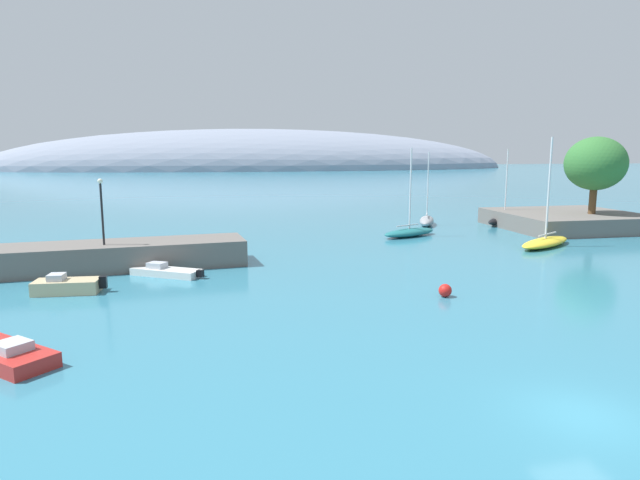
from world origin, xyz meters
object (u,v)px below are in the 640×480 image
Objects in this scene: sailboat_yellow_near_shore at (545,241)px; sailboat_black_end_of_line at (504,220)px; motorboat_white_alongside_breakwater at (166,271)px; harbor_lamp_post at (102,205)px; tree_clump_shore at (596,164)px; mooring_buoy_red at (445,290)px; sailboat_grey_outer_mooring at (427,220)px; motorboat_sand_outer at (67,286)px; sailboat_teal_mid_mooring at (409,232)px; motorboat_red_foreground at (3,354)px.

sailboat_black_end_of_line is (4.18, 14.42, 0.10)m from sailboat_yellow_near_shore.
sailboat_yellow_near_shore reaches higher than sailboat_black_end_of_line.
harbor_lamp_post is (-4.45, 2.38, 4.60)m from motorboat_white_alongside_breakwater.
tree_clump_shore is 36.69m from mooring_buoy_red.
sailboat_yellow_near_shore is 12.47× the size of mooring_buoy_red.
sailboat_black_end_of_line is (9.21, -1.49, 0.01)m from sailboat_grey_outer_mooring.
tree_clump_shore is 47.32m from motorboat_white_alongside_breakwater.
motorboat_sand_outer is 0.91× the size of harbor_lamp_post.
sailboat_black_end_of_line is at bearing -74.44° from sailboat_grey_outer_mooring.
sailboat_black_end_of_line is 1.85× the size of harbor_lamp_post.
sailboat_teal_mid_mooring is 26.95m from motorboat_white_alongside_breakwater.
sailboat_yellow_near_shore is (-11.28, -8.49, -6.83)m from tree_clump_shore.
sailboat_yellow_near_shore is 13.06m from sailboat_teal_mid_mooring.
harbor_lamp_post is at bearing 129.88° from motorboat_red_foreground.
tree_clump_shore is at bearing 12.89° from harbor_lamp_post.
sailboat_teal_mid_mooring is (-21.39, -0.22, -6.82)m from tree_clump_shore.
sailboat_black_end_of_line reaches higher than harbor_lamp_post.
mooring_buoy_red is at bearing -140.34° from tree_clump_shore.
sailboat_yellow_near_shore is at bearing 4.17° from harbor_lamp_post.
motorboat_red_foreground is 18.29m from harbor_lamp_post.
sailboat_teal_mid_mooring reaches higher than sailboat_black_end_of_line.
sailboat_grey_outer_mooring reaches higher than motorboat_white_alongside_breakwater.
motorboat_white_alongside_breakwater is at bearing 151.30° from sailboat_grey_outer_mooring.
motorboat_white_alongside_breakwater is at bearing -163.05° from tree_clump_shore.
harbor_lamp_post is at bearing 151.33° from mooring_buoy_red.
motorboat_sand_outer is (-0.12, 11.55, 0.10)m from motorboat_red_foreground.
tree_clump_shore reaches higher than sailboat_teal_mid_mooring.
motorboat_white_alongside_breakwater is at bearing 176.22° from sailboat_black_end_of_line.
sailboat_yellow_near_shore is 2.07× the size of harbor_lamp_post.
tree_clump_shore reaches higher than harbor_lamp_post.
tree_clump_shore reaches higher than motorboat_sand_outer.
sailboat_grey_outer_mooring is 9.34m from sailboat_black_end_of_line.
sailboat_yellow_near_shore is at bearing -137.39° from sailboat_black_end_of_line.
sailboat_grey_outer_mooring is 10.74× the size of mooring_buoy_red.
sailboat_black_end_of_line reaches higher than motorboat_red_foreground.
tree_clump_shore is 0.94× the size of sailboat_black_end_of_line.
motorboat_sand_outer is (-29.06, -17.17, -0.04)m from sailboat_teal_mid_mooring.
harbor_lamp_post is (-42.10, -17.19, 4.31)m from sailboat_black_end_of_line.
tree_clump_shore is 58.48m from motorboat_red_foreground.
motorboat_white_alongside_breakwater is (5.58, 15.30, -0.06)m from motorboat_red_foreground.
sailboat_grey_outer_mooring is at bearing 69.43° from mooring_buoy_red.
motorboat_sand_outer is (-39.17, -8.90, -0.03)m from sailboat_yellow_near_shore.
sailboat_teal_mid_mooring is 2.06× the size of motorboat_sand_outer.
sailboat_grey_outer_mooring is (5.07, 7.64, 0.08)m from sailboat_teal_mid_mooring.
sailboat_grey_outer_mooring is at bearing -111.92° from motorboat_white_alongside_breakwater.
mooring_buoy_red is (22.72, -5.61, -0.06)m from motorboat_sand_outer.
sailboat_black_end_of_line is at bearing 140.16° from tree_clump_shore.
motorboat_sand_outer is 23.40m from mooring_buoy_red.
tree_clump_shore is 53.81m from motorboat_sand_outer.
sailboat_teal_mid_mooring is 1.05× the size of sailboat_grey_outer_mooring.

